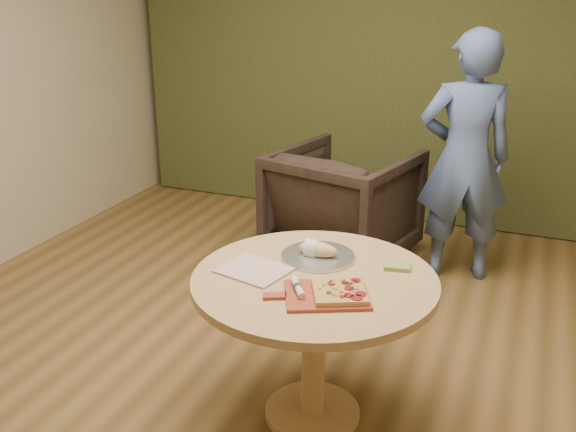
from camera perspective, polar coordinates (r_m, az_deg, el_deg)
The scene contains 12 objects.
room_shell at distance 2.78m, azimuth -2.39°, elevation 7.60°, with size 5.04×6.04×2.84m.
curtain at distance 5.52m, azimuth 10.32°, elevation 13.82°, with size 4.80×0.14×2.78m, color #363D1C.
pedestal_table at distance 2.97m, azimuth 2.33°, elevation -7.85°, with size 1.12×1.12×0.75m.
pizza_paddle at distance 2.74m, azimuth 3.22°, elevation -7.01°, with size 0.47×0.40×0.01m.
flatbread_pizza at distance 2.72m, azimuth 4.65°, elevation -6.74°, with size 0.29×0.29×0.04m.
cutlery_roll at distance 2.75m, azimuth 0.86°, elevation -6.34°, with size 0.13×0.18×0.03m.
newspaper at distance 2.96m, azimuth -3.02°, elevation -4.82°, with size 0.30×0.25×0.01m, color white.
serving_tray at distance 3.09m, azimuth 2.68°, elevation -3.61°, with size 0.36×0.36×0.02m.
bread_roll at distance 3.08m, azimuth 2.53°, elevation -2.97°, with size 0.19×0.09×0.09m.
green_packet at distance 3.03m, azimuth 9.68°, elevation -4.37°, with size 0.12×0.10×0.02m, color olive.
armchair at distance 4.75m, azimuth 4.97°, elevation 1.47°, with size 0.92×0.86×0.94m, color black.
person_standing at distance 4.51m, azimuth 15.43°, elevation 4.94°, with size 0.63×0.41×1.73m, color #4C659C.
Camera 1 is at (1.11, -2.47, 2.03)m, focal length 40.00 mm.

